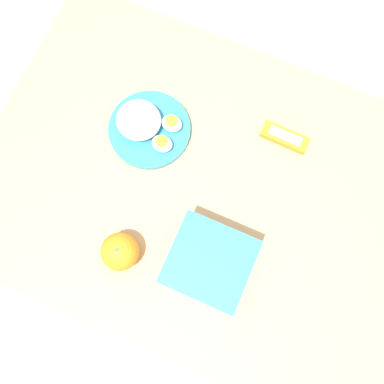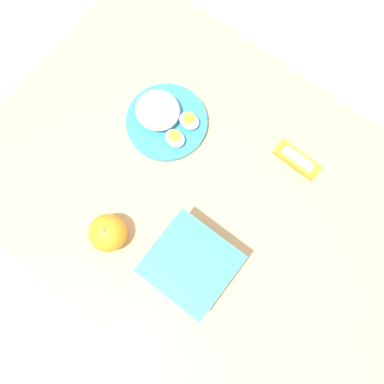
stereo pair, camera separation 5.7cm
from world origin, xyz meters
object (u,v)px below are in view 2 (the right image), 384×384
(food_container, at_px, (191,266))
(orange_fruit, at_px, (108,233))
(rice_plate, at_px, (165,118))
(candy_bar, at_px, (297,160))

(food_container, relative_size, orange_fruit, 2.02)
(rice_plate, relative_size, candy_bar, 1.71)
(orange_fruit, height_order, candy_bar, orange_fruit)
(candy_bar, bearing_deg, rice_plate, 19.84)
(candy_bar, bearing_deg, orange_fruit, 59.77)
(food_container, xyz_separation_m, candy_bar, (-0.05, -0.35, -0.03))
(orange_fruit, bearing_deg, food_container, -164.11)
(food_container, distance_m, orange_fruit, 0.19)
(orange_fruit, distance_m, rice_plate, 0.30)
(rice_plate, height_order, candy_bar, rice_plate)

